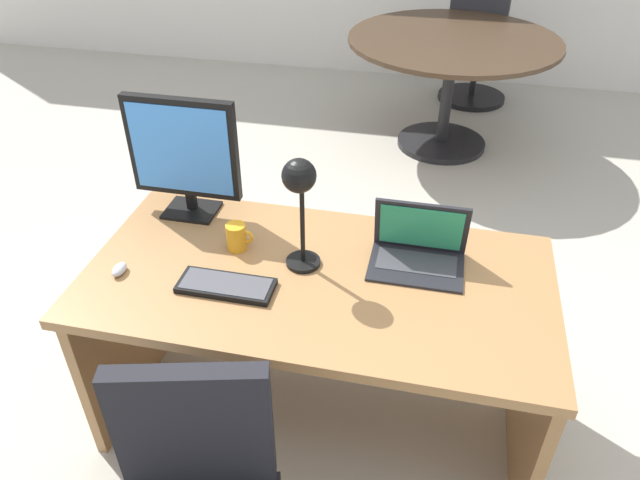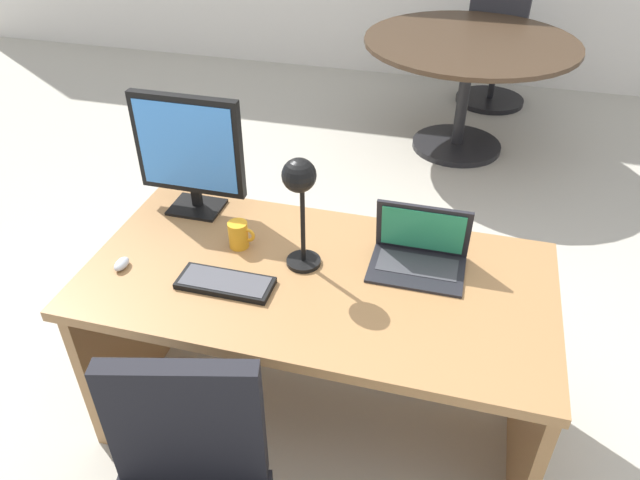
% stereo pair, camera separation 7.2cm
% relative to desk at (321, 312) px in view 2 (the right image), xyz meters
% --- Properties ---
extents(ground, '(12.00, 12.00, 0.00)m').
position_rel_desk_xyz_m(ground, '(0.00, 1.45, -0.52)').
color(ground, '#B7B2A3').
extents(desk, '(1.59, 0.80, 0.73)m').
position_rel_desk_xyz_m(desk, '(0.00, 0.00, 0.00)').
color(desk, '#9E7042').
rests_on(desk, ground).
extents(monitor, '(0.42, 0.16, 0.47)m').
position_rel_desk_xyz_m(monitor, '(-0.57, 0.23, 0.47)').
color(monitor, black).
rests_on(monitor, desk).
extents(laptop, '(0.32, 0.23, 0.22)m').
position_rel_desk_xyz_m(laptop, '(0.32, 0.12, 0.28)').
color(laptop, black).
rests_on(laptop, desk).
extents(keyboard, '(0.32, 0.13, 0.02)m').
position_rel_desk_xyz_m(keyboard, '(-0.28, -0.18, 0.22)').
color(keyboard, black).
rests_on(keyboard, desk).
extents(mouse, '(0.04, 0.07, 0.03)m').
position_rel_desk_xyz_m(mouse, '(-0.66, -0.18, 0.23)').
color(mouse, '#B7BABF').
rests_on(mouse, desk).
extents(desk_lamp, '(0.12, 0.14, 0.42)m').
position_rel_desk_xyz_m(desk_lamp, '(-0.06, -0.02, 0.52)').
color(desk_lamp, black).
rests_on(desk_lamp, desk).
extents(coffee_mug, '(0.10, 0.07, 0.10)m').
position_rel_desk_xyz_m(coffee_mug, '(-0.31, 0.04, 0.26)').
color(coffee_mug, orange).
rests_on(coffee_mug, desk).
extents(meeting_table, '(1.42, 1.42, 0.79)m').
position_rel_desk_xyz_m(meeting_table, '(0.36, 2.52, 0.08)').
color(meeting_table, black).
rests_on(meeting_table, ground).
extents(meeting_chair_near, '(0.56, 0.57, 0.93)m').
position_rel_desk_xyz_m(meeting_chair_near, '(0.55, 3.39, -0.14)').
color(meeting_chair_near, black).
rests_on(meeting_chair_near, ground).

